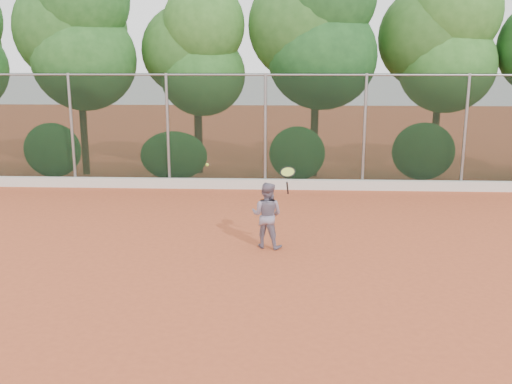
{
  "coord_description": "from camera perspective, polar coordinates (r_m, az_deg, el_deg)",
  "views": [
    {
      "loc": [
        0.54,
        -10.33,
        3.89
      ],
      "look_at": [
        0.0,
        1.0,
        1.25
      ],
      "focal_mm": 40.0,
      "sensor_mm": 36.0,
      "label": 1
    }
  ],
  "objects": [
    {
      "name": "ground",
      "position": [
        11.05,
        -0.25,
        -7.51
      ],
      "size": [
        80.0,
        80.0,
        0.0
      ],
      "primitive_type": "plane",
      "color": "#B54E2A",
      "rests_on": "ground"
    },
    {
      "name": "tennis_racket",
      "position": [
        11.68,
        3.19,
        1.83
      ],
      "size": [
        0.36,
        0.34,
        0.59
      ],
      "color": "black",
      "rests_on": "ground"
    },
    {
      "name": "foliage_backdrop",
      "position": [
        19.35,
        -0.51,
        14.61
      ],
      "size": [
        23.7,
        3.63,
        7.55
      ],
      "color": "#452F1A",
      "rests_on": "ground"
    },
    {
      "name": "chainlink_fence",
      "position": [
        17.46,
        0.94,
        6.41
      ],
      "size": [
        24.09,
        0.09,
        3.5
      ],
      "color": "black",
      "rests_on": "ground"
    },
    {
      "name": "tennis_ball_in_flight",
      "position": [
        12.15,
        -4.9,
        2.73
      ],
      "size": [
        0.07,
        0.07,
        0.07
      ],
      "color": "#B4CD2E",
      "rests_on": "ground"
    },
    {
      "name": "tennis_player",
      "position": [
        11.99,
        1.09,
        -2.33
      ],
      "size": [
        0.81,
        0.71,
        1.4
      ],
      "primitive_type": "imported",
      "rotation": [
        0.0,
        0.0,
        2.83
      ],
      "color": "slate",
      "rests_on": "ground"
    },
    {
      "name": "concrete_curb",
      "position": [
        17.56,
        0.9,
        0.8
      ],
      "size": [
        24.0,
        0.2,
        0.3
      ],
      "primitive_type": "cube",
      "color": "silver",
      "rests_on": "ground"
    }
  ]
}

